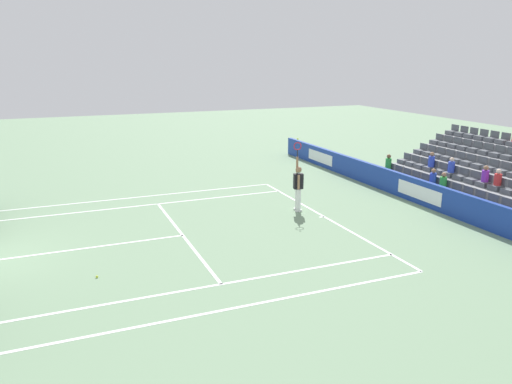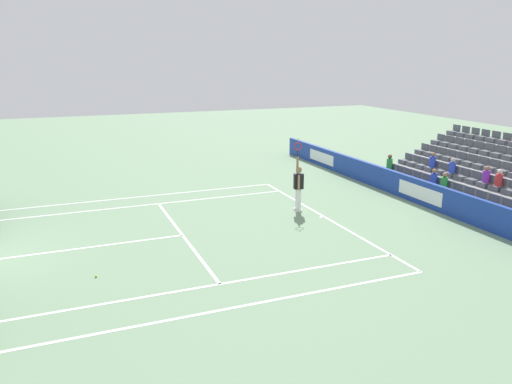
{
  "view_description": "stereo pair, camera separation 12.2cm",
  "coord_description": "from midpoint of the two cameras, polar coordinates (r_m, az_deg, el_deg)",
  "views": [
    {
      "loc": [
        -15.73,
        -2.63,
        5.78
      ],
      "look_at": [
        0.53,
        -9.31,
        1.1
      ],
      "focal_mm": 35.04,
      "sensor_mm": 36.0,
      "label": 1
    },
    {
      "loc": [
        -15.78,
        -2.74,
        5.78
      ],
      "look_at": [
        0.53,
        -9.31,
        1.1
      ],
      "focal_mm": 35.04,
      "sensor_mm": 36.0,
      "label": 2
    }
  ],
  "objects": [
    {
      "name": "line_doubles_sideline_right",
      "position": [
        12.23,
        -3.92,
        -13.34
      ],
      "size": [
        0.1,
        11.89,
        0.01
      ],
      "primitive_type": "cube",
      "color": "white",
      "rests_on": "ground"
    },
    {
      "name": "line_centre_service",
      "position": [
        16.79,
        -18.9,
        -6.07
      ],
      "size": [
        0.1,
        6.4,
        0.01
      ],
      "primitive_type": "cube",
      "color": "white",
      "rests_on": "ground"
    },
    {
      "name": "line_centre_mark",
      "position": [
        19.09,
        7.72,
        -2.85
      ],
      "size": [
        0.1,
        0.2,
        0.01
      ],
      "primitive_type": "cube",
      "color": "white",
      "rests_on": "ground"
    },
    {
      "name": "line_baseline",
      "position": [
        19.14,
        7.98,
        -2.81
      ],
      "size": [
        10.97,
        0.1,
        0.01
      ],
      "primitive_type": "cube",
      "color": "white",
      "rests_on": "ground"
    },
    {
      "name": "stadium_stand",
      "position": [
        23.91,
        25.16,
        1.49
      ],
      "size": [
        8.06,
        4.75,
        3.02
      ],
      "color": "gray",
      "rests_on": "ground"
    },
    {
      "name": "line_service",
      "position": [
        17.19,
        -8.19,
        -4.89
      ],
      "size": [
        8.23,
        0.1,
        0.01
      ],
      "primitive_type": "cube",
      "color": "white",
      "rests_on": "ground"
    },
    {
      "name": "line_singles_sideline_left",
      "position": [
        20.95,
        -12.12,
        -1.44
      ],
      "size": [
        0.1,
        11.89,
        0.01
      ],
      "primitive_type": "cube",
      "color": "white",
      "rests_on": "ground"
    },
    {
      "name": "line_doubles_sideline_left",
      "position": [
        22.25,
        -12.75,
        -0.52
      ],
      "size": [
        0.1,
        11.89,
        0.01
      ],
      "primitive_type": "cube",
      "color": "white",
      "rests_on": "ground"
    },
    {
      "name": "line_singles_sideline_right",
      "position": [
        13.4,
        -5.77,
        -10.72
      ],
      "size": [
        0.1,
        11.89,
        0.01
      ],
      "primitive_type": "cube",
      "color": "white",
      "rests_on": "ground"
    },
    {
      "name": "loose_tennis_ball",
      "position": [
        14.53,
        -17.57,
        -9.14
      ],
      "size": [
        0.07,
        0.07,
        0.07
      ],
      "primitive_type": "sphere",
      "color": "#D1E533",
      "rests_on": "ground"
    },
    {
      "name": "sponsor_barrier",
      "position": [
        21.55,
        18.54,
        -0.04
      ],
      "size": [
        24.57,
        0.22,
        1.02
      ],
      "color": "#193899",
      "rests_on": "ground"
    },
    {
      "name": "tennis_player",
      "position": [
        19.51,
        5.04,
        0.64
      ],
      "size": [
        0.51,
        0.4,
        2.85
      ],
      "color": "white",
      "rests_on": "ground"
    }
  ]
}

